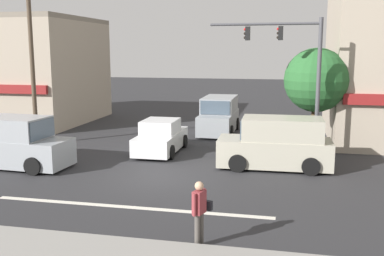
{
  "coord_description": "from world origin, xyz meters",
  "views": [
    {
      "loc": [
        4.73,
        -16.12,
        4.83
      ],
      "look_at": [
        0.83,
        2.0,
        1.6
      ],
      "focal_mm": 42.0,
      "sensor_mm": 36.0,
      "label": 1
    }
  ],
  "objects_px": {
    "utility_pole_near_left": "(32,54)",
    "sedan_waiting_far": "(161,138)",
    "van_crossing_center": "(277,144)",
    "pedestrian_foreground_with_bag": "(200,209)",
    "van_parked_curbside": "(219,116)",
    "traffic_light_mast": "(296,65)",
    "street_tree": "(316,80)",
    "van_approaching_near": "(13,143)"
  },
  "relations": [
    {
      "from": "traffic_light_mast",
      "to": "van_crossing_center",
      "type": "height_order",
      "value": "traffic_light_mast"
    },
    {
      "from": "traffic_light_mast",
      "to": "sedan_waiting_far",
      "type": "xyz_separation_m",
      "value": [
        -6.15,
        -0.09,
        -3.46
      ]
    },
    {
      "from": "street_tree",
      "to": "sedan_waiting_far",
      "type": "relative_size",
      "value": 1.2
    },
    {
      "from": "street_tree",
      "to": "van_parked_curbside",
      "type": "xyz_separation_m",
      "value": [
        -5.23,
        3.69,
        -2.39
      ]
    },
    {
      "from": "street_tree",
      "to": "van_parked_curbside",
      "type": "relative_size",
      "value": 1.07
    },
    {
      "from": "street_tree",
      "to": "van_approaching_near",
      "type": "xyz_separation_m",
      "value": [
        -12.39,
        -5.89,
        -2.39
      ]
    },
    {
      "from": "utility_pole_near_left",
      "to": "sedan_waiting_far",
      "type": "distance_m",
      "value": 7.85
    },
    {
      "from": "van_parked_curbside",
      "to": "pedestrian_foreground_with_bag",
      "type": "bearing_deg",
      "value": -82.96
    },
    {
      "from": "pedestrian_foreground_with_bag",
      "to": "sedan_waiting_far",
      "type": "bearing_deg",
      "value": 111.27
    },
    {
      "from": "van_crossing_center",
      "to": "van_approaching_near",
      "type": "xyz_separation_m",
      "value": [
        -10.72,
        -2.1,
        0.0
      ]
    },
    {
      "from": "utility_pole_near_left",
      "to": "traffic_light_mast",
      "type": "xyz_separation_m",
      "value": [
        12.93,
        -0.27,
        -0.46
      ]
    },
    {
      "from": "utility_pole_near_left",
      "to": "sedan_waiting_far",
      "type": "bearing_deg",
      "value": -3.04
    },
    {
      "from": "sedan_waiting_far",
      "to": "pedestrian_foreground_with_bag",
      "type": "xyz_separation_m",
      "value": [
        3.83,
        -9.84,
        0.24
      ]
    },
    {
      "from": "pedestrian_foreground_with_bag",
      "to": "street_tree",
      "type": "bearing_deg",
      "value": 74.34
    },
    {
      "from": "van_approaching_near",
      "to": "pedestrian_foreground_with_bag",
      "type": "xyz_separation_m",
      "value": [
        9.07,
        -5.92,
        -0.05
      ]
    },
    {
      "from": "van_parked_curbside",
      "to": "pedestrian_foreground_with_bag",
      "type": "xyz_separation_m",
      "value": [
        1.91,
        -15.5,
        -0.05
      ]
    },
    {
      "from": "pedestrian_foreground_with_bag",
      "to": "van_approaching_near",
      "type": "bearing_deg",
      "value": 146.86
    },
    {
      "from": "van_crossing_center",
      "to": "pedestrian_foreground_with_bag",
      "type": "xyz_separation_m",
      "value": [
        -1.64,
        -8.03,
        -0.05
      ]
    },
    {
      "from": "utility_pole_near_left",
      "to": "van_crossing_center",
      "type": "height_order",
      "value": "utility_pole_near_left"
    },
    {
      "from": "van_crossing_center",
      "to": "van_parked_curbside",
      "type": "bearing_deg",
      "value": 115.43
    },
    {
      "from": "van_approaching_near",
      "to": "pedestrian_foreground_with_bag",
      "type": "bearing_deg",
      "value": -33.14
    },
    {
      "from": "street_tree",
      "to": "traffic_light_mast",
      "type": "distance_m",
      "value": 2.26
    },
    {
      "from": "street_tree",
      "to": "utility_pole_near_left",
      "type": "bearing_deg",
      "value": -173.39
    },
    {
      "from": "sedan_waiting_far",
      "to": "pedestrian_foreground_with_bag",
      "type": "relative_size",
      "value": 2.46
    },
    {
      "from": "sedan_waiting_far",
      "to": "utility_pole_near_left",
      "type": "bearing_deg",
      "value": 176.96
    },
    {
      "from": "van_crossing_center",
      "to": "pedestrian_foreground_with_bag",
      "type": "bearing_deg",
      "value": -101.56
    },
    {
      "from": "van_parked_curbside",
      "to": "traffic_light_mast",
      "type": "bearing_deg",
      "value": -52.77
    },
    {
      "from": "street_tree",
      "to": "traffic_light_mast",
      "type": "height_order",
      "value": "traffic_light_mast"
    },
    {
      "from": "traffic_light_mast",
      "to": "street_tree",
      "type": "bearing_deg",
      "value": 62.1
    },
    {
      "from": "pedestrian_foreground_with_bag",
      "to": "traffic_light_mast",
      "type": "bearing_deg",
      "value": 76.87
    },
    {
      "from": "utility_pole_near_left",
      "to": "sedan_waiting_far",
      "type": "height_order",
      "value": "utility_pole_near_left"
    },
    {
      "from": "sedan_waiting_far",
      "to": "van_parked_curbside",
      "type": "relative_size",
      "value": 0.89
    },
    {
      "from": "utility_pole_near_left",
      "to": "sedan_waiting_far",
      "type": "xyz_separation_m",
      "value": [
        6.79,
        -0.36,
        -3.93
      ]
    },
    {
      "from": "van_crossing_center",
      "to": "traffic_light_mast",
      "type": "bearing_deg",
      "value": 70.51
    },
    {
      "from": "van_crossing_center",
      "to": "van_approaching_near",
      "type": "height_order",
      "value": "same"
    },
    {
      "from": "street_tree",
      "to": "utility_pole_near_left",
      "type": "height_order",
      "value": "utility_pole_near_left"
    },
    {
      "from": "utility_pole_near_left",
      "to": "van_approaching_near",
      "type": "xyz_separation_m",
      "value": [
        1.54,
        -4.28,
        -3.63
      ]
    },
    {
      "from": "van_parked_curbside",
      "to": "street_tree",
      "type": "bearing_deg",
      "value": -35.2
    },
    {
      "from": "van_crossing_center",
      "to": "van_parked_curbside",
      "type": "relative_size",
      "value": 1.01
    },
    {
      "from": "utility_pole_near_left",
      "to": "van_parked_curbside",
      "type": "height_order",
      "value": "utility_pole_near_left"
    },
    {
      "from": "street_tree",
      "to": "sedan_waiting_far",
      "type": "xyz_separation_m",
      "value": [
        -7.14,
        -1.97,
        -2.69
      ]
    },
    {
      "from": "van_approaching_near",
      "to": "pedestrian_foreground_with_bag",
      "type": "relative_size",
      "value": 2.81
    }
  ]
}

